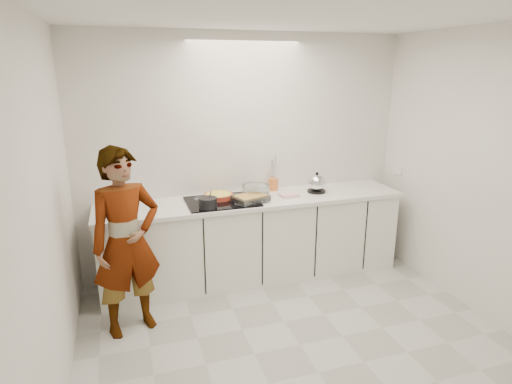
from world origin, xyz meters
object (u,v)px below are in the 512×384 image
object	(u,v)px
hob	(222,201)
mixing_bowl	(256,191)
saucepan	(208,203)
cook	(126,243)
kettle	(317,184)
tart_dish	(218,196)
utensil_crock	(273,184)
baking_dish	(251,198)

from	to	relation	value
hob	mixing_bowl	world-z (taller)	mixing_bowl
saucepan	cook	world-z (taller)	cook
mixing_bowl	cook	bearing A→B (deg)	-154.75
saucepan	kettle	distance (m)	1.28
tart_dish	utensil_crock	xyz separation A→B (m)	(0.66, 0.16, 0.02)
baking_dish	utensil_crock	bearing A→B (deg)	43.71
saucepan	cook	size ratio (longest dim) A/B	0.14
cook	hob	bearing A→B (deg)	12.28
hob	tart_dish	world-z (taller)	tart_dish
hob	saucepan	bearing A→B (deg)	-135.95
mixing_bowl	cook	xyz separation A→B (m)	(-1.35, -0.64, -0.15)
saucepan	baking_dish	world-z (taller)	saucepan
tart_dish	cook	distance (m)	1.17
utensil_crock	cook	world-z (taller)	cook
baking_dish	saucepan	bearing A→B (deg)	-171.26
hob	kettle	world-z (taller)	kettle
hob	cook	bearing A→B (deg)	-149.23
tart_dish	mixing_bowl	distance (m)	0.40
tart_dish	saucepan	bearing A→B (deg)	-121.48
tart_dish	saucepan	xyz separation A→B (m)	(-0.17, -0.27, 0.02)
hob	tart_dish	size ratio (longest dim) A/B	1.87
kettle	tart_dish	bearing A→B (deg)	176.64
hob	baking_dish	bearing A→B (deg)	-20.64
utensil_crock	mixing_bowl	bearing A→B (deg)	-144.25
cook	saucepan	bearing A→B (deg)	8.53
baking_dish	utensil_crock	xyz separation A→B (m)	(0.38, 0.36, 0.02)
mixing_bowl	kettle	bearing A→B (deg)	-2.04
tart_dish	baking_dish	bearing A→B (deg)	-35.34
baking_dish	utensil_crock	world-z (taller)	utensil_crock
saucepan	mixing_bowl	xyz separation A→B (m)	(0.56, 0.24, -0.00)
cook	kettle	bearing A→B (deg)	-1.87
kettle	cook	xyz separation A→B (m)	(-2.04, -0.61, -0.19)
utensil_crock	hob	bearing A→B (deg)	-158.62
baking_dish	mixing_bowl	world-z (taller)	mixing_bowl
tart_dish	baking_dish	distance (m)	0.35
kettle	saucepan	bearing A→B (deg)	-170.51
mixing_bowl	cook	distance (m)	1.50
utensil_crock	cook	bearing A→B (deg)	-152.84
mixing_bowl	utensil_crock	distance (m)	0.33
saucepan	baking_dish	distance (m)	0.46
mixing_bowl	kettle	size ratio (longest dim) A/B	1.40
kettle	utensil_crock	bearing A→B (deg)	152.85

